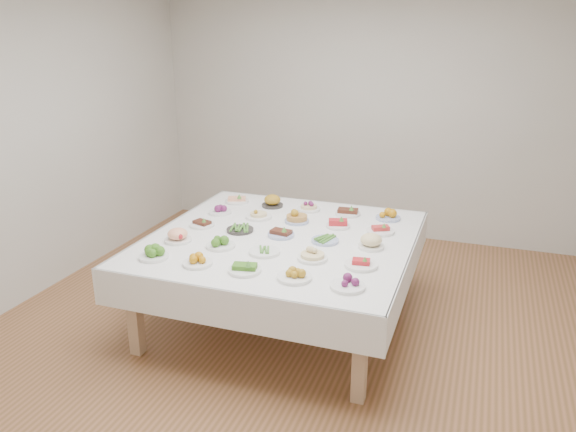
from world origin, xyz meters
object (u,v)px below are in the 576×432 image
(dish_12, at_px, (281,231))
(dish_24, at_px, (388,214))
(display_table, at_px, (282,245))
(dish_0, at_px, (153,252))

(dish_12, bearing_deg, dish_24, 43.85)
(dish_24, bearing_deg, dish_12, -136.15)
(display_table, xyz_separation_m, dish_24, (0.74, 0.72, 0.11))
(dish_12, distance_m, dish_24, 1.03)
(dish_0, bearing_deg, display_table, 44.97)
(display_table, distance_m, dish_24, 1.04)
(dish_0, bearing_deg, dish_24, 44.78)
(display_table, relative_size, dish_0, 9.75)
(dish_12, relative_size, dish_24, 0.99)
(dish_0, distance_m, dish_12, 1.04)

